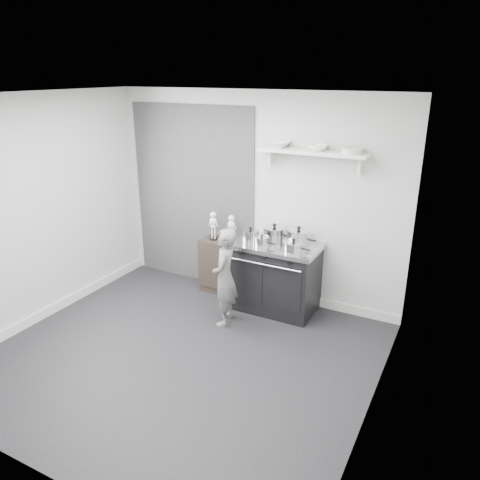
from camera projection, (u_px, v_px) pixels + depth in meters
The scene contains 16 objects.
ground at pixel (181, 356), 5.07m from camera, with size 4.00×4.00×0.00m, color black.
room_shell at pixel (175, 206), 4.67m from camera, with size 4.02×3.62×2.71m.
wall_shelf at pixel (312, 153), 5.43m from camera, with size 1.30×0.26×0.24m.
stove at pixel (275, 276), 5.94m from camera, with size 1.11×0.69×0.89m.
side_cabinet at pixel (222, 266), 6.45m from camera, with size 0.57×0.33×0.74m, color black.
child at pixel (225, 277), 5.54m from camera, with size 0.44×0.29×1.20m, color slate.
pot_front_left at pixel (250, 236), 5.82m from camera, with size 0.31×0.22×0.20m.
pot_back_left at pixel (274, 233), 5.92m from camera, with size 0.37×0.29×0.21m.
pot_back_right at pixel (298, 237), 5.72m from camera, with size 0.37×0.28×0.24m.
pot_front_right at pixel (293, 247), 5.50m from camera, with size 0.34×0.25×0.17m.
pot_front_center at pixel (262, 241), 5.68m from camera, with size 0.27×0.19×0.15m.
skeleton_full at pixel (213, 224), 6.30m from camera, with size 0.13×0.08×0.45m, color silver, non-canonical shape.
skeleton_torso at pixel (232, 227), 6.18m from camera, with size 0.12×0.08×0.44m, color silver, non-canonical shape.
bowl_large at pixel (277, 144), 5.59m from camera, with size 0.30×0.30×0.07m, color white.
bowl_small at pixel (317, 148), 5.37m from camera, with size 0.23×0.23×0.07m, color white.
plate_stack at pixel (352, 151), 5.20m from camera, with size 0.24×0.24×0.06m, color silver.
Camera 1 is at (2.58, -3.54, 2.91)m, focal length 35.00 mm.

